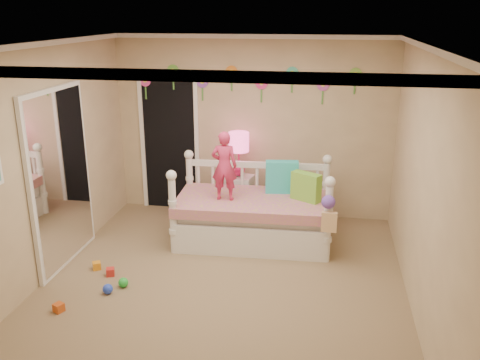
% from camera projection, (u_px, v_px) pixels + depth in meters
% --- Properties ---
extents(floor, '(4.00, 4.50, 0.01)m').
position_uv_depth(floor, '(222.00, 286.00, 5.66)').
color(floor, '#7F684C').
rests_on(floor, ground).
extents(ceiling, '(4.00, 4.50, 0.01)m').
position_uv_depth(ceiling, '(219.00, 44.00, 4.84)').
color(ceiling, white).
rests_on(ceiling, floor).
extents(back_wall, '(4.00, 0.01, 2.60)m').
position_uv_depth(back_wall, '(253.00, 128.00, 7.36)').
color(back_wall, tan).
rests_on(back_wall, floor).
extents(left_wall, '(0.01, 4.50, 2.60)m').
position_uv_depth(left_wall, '(41.00, 165.00, 5.57)').
color(left_wall, tan).
rests_on(left_wall, floor).
extents(right_wall, '(0.01, 4.50, 2.60)m').
position_uv_depth(right_wall, '(423.00, 185.00, 4.93)').
color(right_wall, tan).
rests_on(right_wall, floor).
extents(crown_molding, '(4.00, 4.50, 0.06)m').
position_uv_depth(crown_molding, '(219.00, 47.00, 4.85)').
color(crown_molding, white).
rests_on(crown_molding, ceiling).
extents(daybed, '(2.04, 1.16, 1.09)m').
position_uv_depth(daybed, '(253.00, 202.00, 6.62)').
color(daybed, white).
rests_on(daybed, floor).
extents(pillow_turquoise, '(0.44, 0.20, 0.43)m').
position_uv_depth(pillow_turquoise, '(282.00, 177.00, 6.74)').
color(pillow_turquoise, '#25B99B').
rests_on(pillow_turquoise, daybed).
extents(pillow_lime, '(0.40, 0.32, 0.36)m').
position_uv_depth(pillow_lime, '(306.00, 187.00, 6.46)').
color(pillow_lime, '#78C23B').
rests_on(pillow_lime, daybed).
extents(child, '(0.33, 0.23, 0.89)m').
position_uv_depth(child, '(224.00, 166.00, 6.41)').
color(child, '#D22F5D').
rests_on(child, daybed).
extents(nightstand, '(0.44, 0.36, 0.65)m').
position_uv_depth(nightstand, '(239.00, 197.00, 7.41)').
color(nightstand, white).
rests_on(nightstand, floor).
extents(table_lamp, '(0.29, 0.29, 0.64)m').
position_uv_depth(table_lamp, '(239.00, 147.00, 7.18)').
color(table_lamp, '#D51C58').
rests_on(table_lamp, nightstand).
extents(closet_doorway, '(0.90, 0.04, 2.07)m').
position_uv_depth(closet_doorway, '(170.00, 142.00, 7.63)').
color(closet_doorway, black).
rests_on(closet_doorway, back_wall).
extents(flower_decals, '(3.40, 0.02, 0.50)m').
position_uv_depth(flower_decals, '(246.00, 83.00, 7.16)').
color(flower_decals, '#B2668C').
rests_on(flower_decals, back_wall).
extents(mirror_closet, '(0.07, 1.30, 2.10)m').
position_uv_depth(mirror_closet, '(61.00, 179.00, 5.93)').
color(mirror_closet, white).
rests_on(mirror_closet, left_wall).
extents(hanging_bag, '(0.20, 0.16, 0.36)m').
position_uv_depth(hanging_bag, '(328.00, 215.00, 5.90)').
color(hanging_bag, beige).
rests_on(hanging_bag, daybed).
extents(toy_scatter, '(1.12, 1.47, 0.11)m').
position_uv_depth(toy_scatter, '(95.00, 277.00, 5.73)').
color(toy_scatter, '#996666').
rests_on(toy_scatter, floor).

